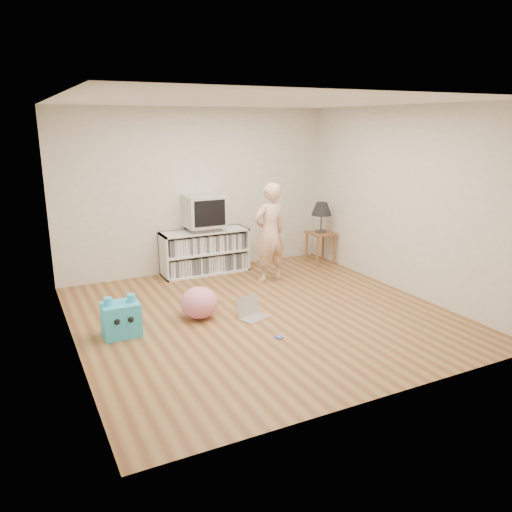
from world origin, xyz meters
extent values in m
plane|color=brown|center=(0.00, 0.00, 0.00)|extent=(4.50, 4.50, 0.00)
cube|color=beige|center=(0.00, 2.25, 1.30)|extent=(4.50, 0.02, 2.60)
cube|color=beige|center=(0.00, -2.25, 1.30)|extent=(4.50, 0.02, 2.60)
cube|color=beige|center=(-2.25, 0.00, 1.30)|extent=(0.02, 4.50, 2.60)
cube|color=beige|center=(2.25, 0.00, 1.30)|extent=(0.02, 4.50, 2.60)
cube|color=white|center=(0.00, 0.00, 2.60)|extent=(4.50, 4.50, 0.01)
cube|color=white|center=(0.02, 2.23, 0.35)|extent=(1.40, 0.03, 0.70)
cube|color=white|center=(-0.67, 2.02, 0.35)|extent=(0.03, 0.45, 0.70)
cube|color=white|center=(0.70, 2.02, 0.35)|extent=(0.03, 0.45, 0.70)
cube|color=white|center=(0.02, 2.02, 0.01)|extent=(1.40, 0.45, 0.03)
cube|color=white|center=(0.02, 2.02, 0.35)|extent=(1.34, 0.45, 0.03)
cube|color=white|center=(0.02, 2.02, 0.68)|extent=(1.40, 0.45, 0.03)
cube|color=silver|center=(0.02, 2.02, 0.35)|extent=(1.26, 0.36, 0.64)
cube|color=gray|center=(0.02, 2.02, 0.73)|extent=(0.45, 0.35, 0.07)
cube|color=#B2B2B7|center=(0.02, 2.02, 1.02)|extent=(0.60, 0.52, 0.50)
cube|color=black|center=(0.02, 1.75, 1.02)|extent=(0.50, 0.01, 0.40)
cylinder|color=brown|center=(1.82, 1.48, 0.26)|extent=(0.04, 0.04, 0.52)
cylinder|color=brown|center=(2.16, 1.48, 0.26)|extent=(0.04, 0.04, 0.52)
cylinder|color=brown|center=(1.82, 1.82, 0.26)|extent=(0.04, 0.04, 0.52)
cylinder|color=brown|center=(2.16, 1.82, 0.26)|extent=(0.04, 0.04, 0.52)
cube|color=brown|center=(1.99, 1.65, 0.54)|extent=(0.42, 0.42, 0.03)
cylinder|color=#333333|center=(1.99, 1.65, 0.56)|extent=(0.18, 0.18, 0.02)
cylinder|color=#333333|center=(1.99, 1.65, 0.74)|extent=(0.02, 0.02, 0.32)
imported|color=beige|center=(0.75, 1.19, 0.76)|extent=(0.60, 0.43, 1.51)
cube|color=silver|center=(-0.14, -0.09, 0.01)|extent=(0.42, 0.35, 0.02)
cube|color=silver|center=(-0.18, 0.03, 0.13)|extent=(0.37, 0.18, 0.23)
cube|color=black|center=(-0.18, 0.03, 0.13)|extent=(0.32, 0.15, 0.19)
cube|color=#4A5FC6|center=(-0.16, -0.74, 0.01)|extent=(0.09, 0.11, 0.02)
cube|color=#2CB5E4|center=(-1.73, 0.15, 0.19)|extent=(0.41, 0.33, 0.39)
cylinder|color=#2CB5E4|center=(-1.86, 0.15, 0.43)|extent=(0.10, 0.10, 0.09)
cylinder|color=#2CB5E4|center=(-1.60, 0.14, 0.43)|extent=(0.10, 0.10, 0.09)
sphere|color=black|center=(-1.81, -0.02, 0.24)|extent=(0.06, 0.06, 0.06)
sphere|color=black|center=(-1.66, -0.02, 0.24)|extent=(0.06, 0.06, 0.06)
ellipsoid|color=pink|center=(-0.75, 0.24, 0.20)|extent=(0.60, 0.60, 0.40)
camera|label=1|loc=(-2.73, -5.28, 2.38)|focal=35.00mm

